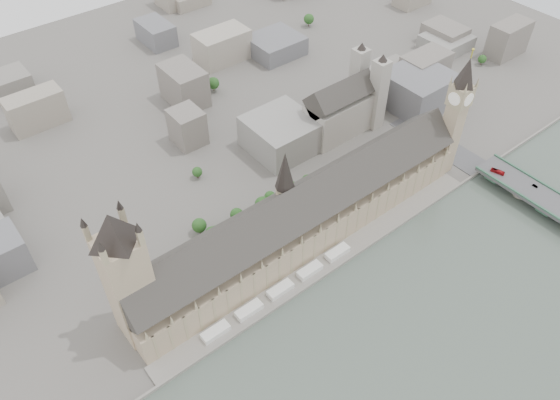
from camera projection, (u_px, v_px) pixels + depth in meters
ground at (319, 257)px, 375.35m from camera, size 900.00×900.00×0.00m
embankment_wall at (334, 269)px, 365.93m from camera, size 600.00×1.50×3.00m
river_terrace at (327, 263)px, 370.47m from camera, size 270.00×15.00×2.00m
terrace_tents at (280, 290)px, 350.87m from camera, size 118.00×7.00×4.00m
palace_of_westminster at (302, 218)px, 370.41m from camera, size 265.00×40.73×55.44m
elizabeth_tower at (457, 109)px, 400.40m from camera, size 17.00×17.00×107.50m
victoria_tower at (125, 272)px, 296.91m from camera, size 30.00×30.00×100.00m
central_tower at (285, 181)px, 344.78m from camera, size 13.00×13.00×48.00m
westminster_abbey at (345, 106)px, 460.01m from camera, size 68.00×36.00×64.00m
city_skyline_inland at (143, 81)px, 498.59m from camera, size 720.00×360.00×38.00m
park_trees at (255, 207)px, 399.09m from camera, size 110.00×30.00×15.00m
red_bus_north at (498, 171)px, 420.97m from camera, size 5.69×10.83×2.95m
car_silver at (535, 186)px, 410.49m from camera, size 1.71×4.28×1.38m
car_approach at (436, 125)px, 464.32m from camera, size 3.45×5.39×1.45m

